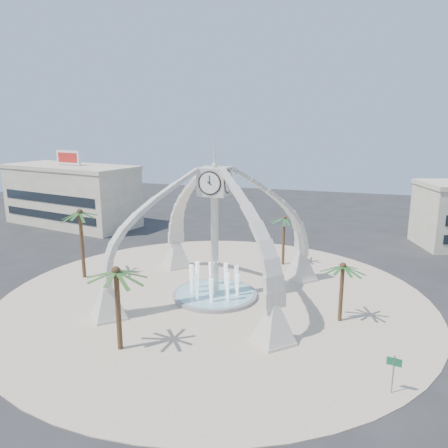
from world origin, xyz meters
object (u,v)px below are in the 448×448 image
(palm_west, at_px, (80,213))
(street_sign, at_px, (394,367))
(palm_east, at_px, (343,267))
(palm_south, at_px, (116,272))
(fountain, at_px, (215,294))
(clock_tower, at_px, (215,231))
(palm_north, at_px, (284,219))

(palm_west, bearing_deg, street_sign, -21.43)
(palm_east, distance_m, palm_south, 17.89)
(palm_east, bearing_deg, fountain, 171.50)
(clock_tower, relative_size, palm_north, 2.89)
(palm_west, distance_m, palm_north, 22.27)
(palm_west, xyz_separation_m, palm_north, (19.43, 10.77, -1.57))
(fountain, bearing_deg, palm_west, 177.04)
(clock_tower, xyz_separation_m, palm_north, (4.41, 11.55, -1.02))
(palm_east, xyz_separation_m, palm_west, (-26.62, 2.51, 2.26))
(palm_north, distance_m, palm_south, 24.27)
(palm_west, bearing_deg, palm_east, -5.39)
(palm_east, distance_m, palm_west, 26.83)
(street_sign, bearing_deg, palm_south, -168.50)
(palm_west, bearing_deg, palm_south, -46.39)
(palm_west, relative_size, palm_south, 1.17)
(clock_tower, distance_m, palm_east, 11.84)
(palm_west, relative_size, palm_north, 1.28)
(fountain, distance_m, palm_east, 12.55)
(palm_east, relative_size, palm_south, 0.81)
(palm_west, relative_size, street_sign, 3.10)
(palm_north, xyz_separation_m, street_sign, (10.79, -22.63, -3.64))
(fountain, distance_m, palm_south, 13.20)
(clock_tower, height_order, street_sign, clock_tower)
(fountain, height_order, palm_north, palm_north)
(palm_west, xyz_separation_m, palm_south, (11.63, -12.21, -1.09))
(palm_north, bearing_deg, fountain, -110.90)
(palm_east, height_order, palm_west, palm_west)
(palm_west, bearing_deg, fountain, -2.96)
(clock_tower, bearing_deg, palm_east, -8.50)
(fountain, xyz_separation_m, palm_west, (-15.03, 0.78, 6.75))
(palm_east, height_order, palm_north, palm_north)
(palm_east, bearing_deg, palm_west, 174.61)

